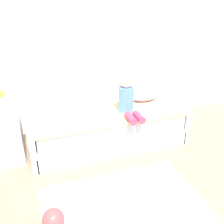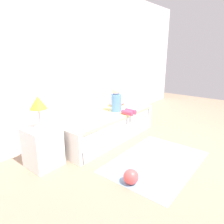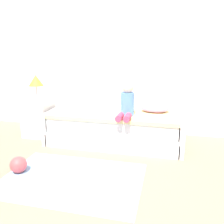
% 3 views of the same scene
% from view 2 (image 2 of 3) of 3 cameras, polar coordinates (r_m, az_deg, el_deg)
% --- Properties ---
extents(ground_plane, '(9.20, 9.20, 0.00)m').
position_cam_2_polar(ground_plane, '(3.61, 26.65, -12.23)').
color(ground_plane, gray).
extents(wall_rear, '(7.20, 0.10, 2.90)m').
position_cam_2_polar(wall_rear, '(4.46, -5.87, 14.19)').
color(wall_rear, white).
rests_on(wall_rear, ground).
extents(bed, '(2.11, 1.00, 0.50)m').
position_cam_2_polar(bed, '(4.03, -2.77, -3.50)').
color(bed, white).
rests_on(bed, ground).
extents(nightstand, '(0.44, 0.44, 0.60)m').
position_cam_2_polar(nightstand, '(3.18, -18.72, -9.11)').
color(nightstand, white).
rests_on(nightstand, ground).
extents(table_lamp, '(0.24, 0.24, 0.45)m').
position_cam_2_polar(table_lamp, '(2.97, -19.85, 2.06)').
color(table_lamp, silver).
rests_on(table_lamp, nightstand).
extents(child_figure, '(0.20, 0.51, 0.50)m').
position_cam_2_polar(child_figure, '(3.92, 1.76, 2.93)').
color(child_figure, '#598CD1').
rests_on(child_figure, bed).
extents(pillow, '(0.44, 0.30, 0.13)m').
position_cam_2_polar(pillow, '(4.45, 1.44, 2.75)').
color(pillow, '#EA8CC6').
rests_on(pillow, bed).
extents(toy_ball, '(0.20, 0.20, 0.20)m').
position_cam_2_polar(toy_ball, '(2.74, 5.30, -17.49)').
color(toy_ball, '#E54C4C').
rests_on(toy_ball, ground).
extents(area_rug, '(1.60, 1.10, 0.01)m').
position_cam_2_polar(area_rug, '(3.30, 12.16, -13.32)').
color(area_rug, '#7AA8CC').
rests_on(area_rug, ground).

